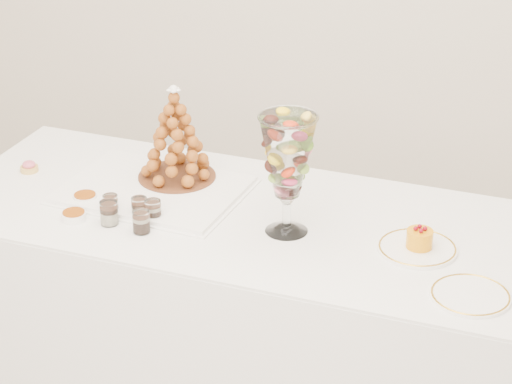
% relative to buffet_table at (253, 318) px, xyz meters
% --- Properties ---
extents(buffet_table, '(2.11, 0.94, 0.79)m').
position_rel_buffet_table_xyz_m(buffet_table, '(0.00, 0.00, 0.00)').
color(buffet_table, white).
rests_on(buffet_table, ground).
extents(lace_tray, '(0.62, 0.49, 0.02)m').
position_rel_buffet_table_xyz_m(lace_tray, '(-0.37, 0.06, 0.40)').
color(lace_tray, white).
rests_on(lace_tray, buffet_table).
extents(macaron_vase, '(0.18, 0.18, 0.38)m').
position_rel_buffet_table_xyz_m(macaron_vase, '(0.13, -0.06, 0.64)').
color(macaron_vase, white).
rests_on(macaron_vase, buffet_table).
extents(cake_plate, '(0.24, 0.24, 0.01)m').
position_rel_buffet_table_xyz_m(cake_plate, '(0.54, -0.06, 0.40)').
color(cake_plate, white).
rests_on(cake_plate, buffet_table).
extents(spare_plate, '(0.23, 0.23, 0.01)m').
position_rel_buffet_table_xyz_m(spare_plate, '(0.73, -0.28, 0.40)').
color(spare_plate, white).
rests_on(spare_plate, buffet_table).
extents(pink_tart, '(0.06, 0.06, 0.04)m').
position_rel_buffet_table_xyz_m(pink_tart, '(-0.85, 0.08, 0.41)').
color(pink_tart, tan).
rests_on(pink_tart, buffet_table).
extents(verrine_a, '(0.06, 0.06, 0.07)m').
position_rel_buffet_table_xyz_m(verrine_a, '(-0.44, -0.13, 0.43)').
color(verrine_a, white).
rests_on(verrine_a, buffet_table).
extents(verrine_b, '(0.06, 0.06, 0.07)m').
position_rel_buffet_table_xyz_m(verrine_b, '(-0.34, -0.12, 0.43)').
color(verrine_b, white).
rests_on(verrine_b, buffet_table).
extents(verrine_c, '(0.06, 0.06, 0.07)m').
position_rel_buffet_table_xyz_m(verrine_c, '(-0.29, -0.13, 0.43)').
color(verrine_c, white).
rests_on(verrine_c, buffet_table).
extents(verrine_d, '(0.06, 0.06, 0.08)m').
position_rel_buffet_table_xyz_m(verrine_d, '(-0.42, -0.19, 0.43)').
color(verrine_d, white).
rests_on(verrine_d, buffet_table).
extents(verrine_e, '(0.06, 0.06, 0.07)m').
position_rel_buffet_table_xyz_m(verrine_e, '(-0.30, -0.21, 0.43)').
color(verrine_e, white).
rests_on(verrine_e, buffet_table).
extents(ramekin_back, '(0.08, 0.08, 0.03)m').
position_rel_buffet_table_xyz_m(ramekin_back, '(-0.56, -0.08, 0.41)').
color(ramekin_back, white).
rests_on(ramekin_back, buffet_table).
extents(ramekin_front, '(0.08, 0.08, 0.02)m').
position_rel_buffet_table_xyz_m(ramekin_front, '(-0.54, -0.20, 0.41)').
color(ramekin_front, white).
rests_on(ramekin_front, buffet_table).
extents(croquembouche, '(0.27, 0.27, 0.33)m').
position_rel_buffet_table_xyz_m(croquembouche, '(-0.32, 0.16, 0.58)').
color(croquembouche, brown).
rests_on(croquembouche, lace_tray).
extents(mousse_cake, '(0.08, 0.08, 0.07)m').
position_rel_buffet_table_xyz_m(mousse_cake, '(0.55, -0.06, 0.43)').
color(mousse_cake, orange).
rests_on(mousse_cake, cake_plate).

